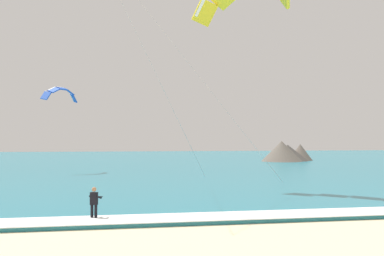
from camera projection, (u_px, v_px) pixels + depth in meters
sea at (111, 161)px, 77.48m from camera, size 200.00×120.00×0.20m
surf_foam at (88, 220)px, 19.40m from camera, size 200.00×2.25×0.04m
surfboard at (94, 222)px, 19.99m from camera, size 0.95×1.46×0.09m
kitesurfer at (94, 203)px, 20.04m from camera, size 0.65×0.65×1.69m
kite_distant at (61, 93)px, 48.34m from camera, size 3.80×3.80×1.73m
headland_right at (287, 152)px, 75.03m from camera, size 10.81×9.35×3.77m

